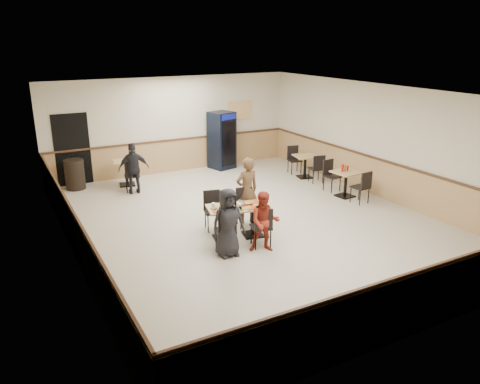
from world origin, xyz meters
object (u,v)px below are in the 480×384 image
diner_man_opposite (247,190)px  trash_bin (75,174)px  main_table (238,217)px  back_table (126,169)px  diner_woman_left (228,223)px  lone_diner (134,169)px  side_table_far (305,163)px  side_table_near (346,180)px  diner_woman_right (265,222)px  pepsi_cooler (222,140)px

diner_man_opposite → trash_bin: bearing=-56.3°
main_table → back_table: back_table is taller
back_table → diner_woman_left: bearing=-84.8°
lone_diner → side_table_far: 5.17m
diner_man_opposite → side_table_near: size_ratio=2.15×
diner_woman_right → side_table_near: bearing=52.4°
main_table → side_table_near: 3.97m
pepsi_cooler → trash_bin: 4.72m
side_table_far → side_table_near: bearing=-93.2°
lone_diner → back_table: size_ratio=1.74×
diner_woman_right → diner_man_opposite: bearing=99.1°
diner_man_opposite → back_table: (-1.70, 4.18, -0.29)m
lone_diner → side_table_near: 5.80m
side_table_far → trash_bin: size_ratio=0.90×
main_table → pepsi_cooler: pepsi_cooler is taller
diner_woman_right → lone_diner: lone_diner is taller
lone_diner → trash_bin: lone_diner is taller
diner_woman_right → diner_man_opposite: diner_man_opposite is taller
diner_woman_left → diner_man_opposite: bearing=52.0°
side_table_near → back_table: bearing=142.1°
main_table → pepsi_cooler: bearing=80.4°
main_table → side_table_far: main_table is taller
main_table → side_table_far: bearing=50.5°
main_table → diner_woman_right: 0.88m
diner_woman_left → lone_diner: size_ratio=0.98×
diner_woman_left → pepsi_cooler: pepsi_cooler is taller
diner_man_opposite → pepsi_cooler: (1.61, 4.57, 0.15)m
trash_bin → diner_woman_right: bearing=-66.5°
side_table_far → back_table: size_ratio=0.95×
main_table → pepsi_cooler: (2.20, 5.26, 0.46)m
diner_woman_left → back_table: 5.58m
side_table_near → diner_man_opposite: bearing=-174.3°
diner_woman_right → side_table_far: 5.45m
diner_woman_left → trash_bin: (-1.90, 5.90, -0.27)m
side_table_near → diner_woman_right: bearing=-153.2°
side_table_far → pepsi_cooler: 2.87m
main_table → diner_man_opposite: 0.96m
diner_woman_right → pepsi_cooler: (2.06, 6.11, 0.30)m
pepsi_cooler → side_table_far: bearing=-66.7°
lone_diner → trash_bin: size_ratio=1.65×
diner_woman_right → diner_man_opposite: size_ratio=0.81×
lone_diner → back_table: 0.86m
diner_man_opposite → main_table: bearing=48.3°
main_table → lone_diner: size_ratio=1.01×
lone_diner → side_table_near: (4.95, -3.02, -0.24)m
lone_diner → pepsi_cooler: size_ratio=0.76×
diner_man_opposite → lone_diner: diner_man_opposite is taller
main_table → side_table_near: bearing=27.9°
pepsi_cooler → main_table: bearing=-127.6°
main_table → diner_woman_left: (-0.60, -0.69, 0.23)m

